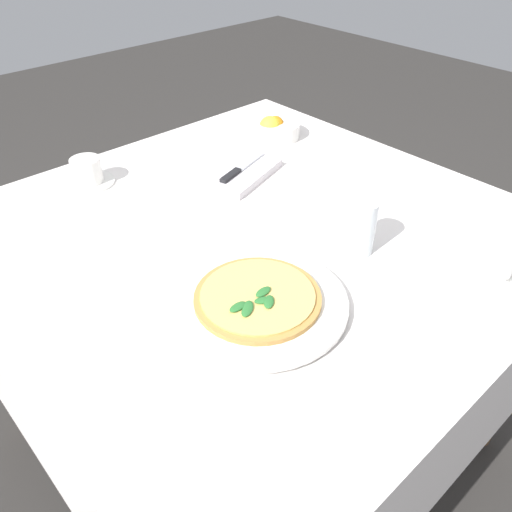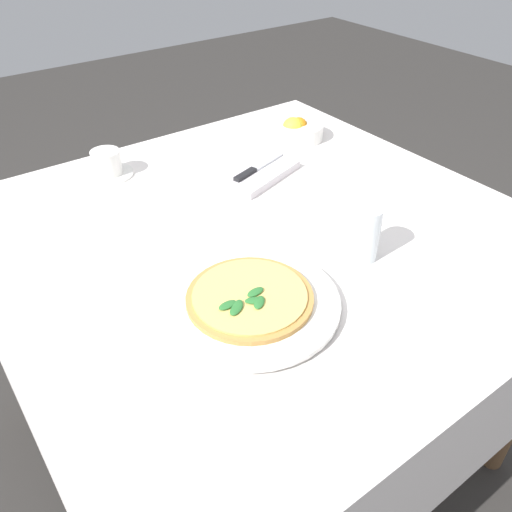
% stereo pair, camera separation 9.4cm
% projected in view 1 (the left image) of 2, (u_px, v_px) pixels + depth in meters
% --- Properties ---
extents(ground_plane, '(8.00, 8.00, 0.00)m').
position_uv_depth(ground_plane, '(255.00, 429.00, 1.63)').
color(ground_plane, '#33302D').
extents(dining_table, '(1.16, 1.16, 0.75)m').
position_uv_depth(dining_table, '(255.00, 273.00, 1.26)').
color(dining_table, white).
rests_on(dining_table, ground_plane).
extents(pizza_plate, '(0.33, 0.33, 0.02)m').
position_uv_depth(pizza_plate, '(258.00, 303.00, 0.96)').
color(pizza_plate, white).
rests_on(pizza_plate, dining_table).
extents(pizza, '(0.23, 0.23, 0.02)m').
position_uv_depth(pizza, '(258.00, 297.00, 0.96)').
color(pizza, '#C68E47').
rests_on(pizza, pizza_plate).
extents(coffee_cup_near_left, '(0.13, 0.13, 0.07)m').
position_uv_depth(coffee_cup_near_left, '(87.00, 172.00, 1.33)').
color(coffee_cup_near_left, white).
rests_on(coffee_cup_near_left, dining_table).
extents(coffee_cup_center_back, '(0.13, 0.13, 0.06)m').
position_uv_depth(coffee_cup_center_back, '(501.00, 259.00, 1.05)').
color(coffee_cup_center_back, white).
rests_on(coffee_cup_center_back, dining_table).
extents(water_glass_far_left, '(0.07, 0.07, 0.12)m').
position_uv_depth(water_glass_far_left, '(359.00, 228.00, 1.08)').
color(water_glass_far_left, white).
rests_on(water_glass_far_left, dining_table).
extents(napkin_folded, '(0.25, 0.19, 0.02)m').
position_uv_depth(napkin_folded, '(241.00, 173.00, 1.37)').
color(napkin_folded, silver).
rests_on(napkin_folded, dining_table).
extents(dinner_knife, '(0.19, 0.07, 0.01)m').
position_uv_depth(dinner_knife, '(241.00, 168.00, 1.37)').
color(dinner_knife, silver).
rests_on(dinner_knife, napkin_folded).
extents(citrus_bowl, '(0.15, 0.15, 0.07)m').
position_uv_depth(citrus_bowl, '(274.00, 129.00, 1.57)').
color(citrus_bowl, white).
rests_on(citrus_bowl, dining_table).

